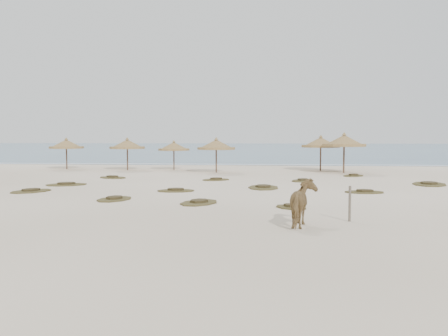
{
  "coord_description": "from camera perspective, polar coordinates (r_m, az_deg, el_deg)",
  "views": [
    {
      "loc": [
        2.84,
        -21.55,
        3.01
      ],
      "look_at": [
        0.66,
        5.0,
        1.14
      ],
      "focal_mm": 40.0,
      "sensor_mm": 36.0,
      "label": 1
    }
  ],
  "objects": [
    {
      "name": "horse",
      "position": [
        16.25,
        9.08,
        -3.99
      ],
      "size": [
        1.08,
        1.9,
        1.52
      ],
      "primitive_type": "imported",
      "rotation": [
        0.0,
        0.0,
        2.99
      ],
      "color": "olive",
      "rests_on": "ground"
    },
    {
      "name": "scrub_3",
      "position": [
        27.43,
        4.52,
        -2.19
      ],
      "size": [
        1.69,
        2.57,
        0.16
      ],
      "rotation": [
        0.0,
        0.0,
        1.58
      ],
      "color": "brown",
      "rests_on": "ground"
    },
    {
      "name": "palapa_3",
      "position": [
        37.97,
        -0.89,
        2.63
      ],
      "size": [
        3.79,
        3.79,
        2.71
      ],
      "rotation": [
        0.0,
        0.0,
        0.4
      ],
      "color": "brown",
      "rests_on": "ground"
    },
    {
      "name": "scrub_4",
      "position": [
        26.2,
        15.77,
        -2.62
      ],
      "size": [
        2.01,
        1.34,
        0.16
      ],
      "rotation": [
        0.0,
        0.0,
        0.02
      ],
      "color": "brown",
      "rests_on": "ground"
    },
    {
      "name": "scrub_2",
      "position": [
        25.94,
        -5.53,
        -2.56
      ],
      "size": [
        2.11,
        1.54,
        0.16
      ],
      "rotation": [
        0.0,
        0.0,
        0.15
      ],
      "color": "brown",
      "rests_on": "ground"
    },
    {
      "name": "ground",
      "position": [
        21.94,
        -2.79,
        -3.88
      ],
      "size": [
        160.0,
        160.0,
        0.0
      ],
      "primitive_type": "plane",
      "color": "beige",
      "rests_on": "ground"
    },
    {
      "name": "scrub_13",
      "position": [
        31.92,
        -0.92,
        -1.31
      ],
      "size": [
        2.18,
        1.97,
        0.16
      ],
      "rotation": [
        0.0,
        0.0,
        0.55
      ],
      "color": "brown",
      "rests_on": "ground"
    },
    {
      "name": "scrub_10",
      "position": [
        36.07,
        14.58,
        -0.83
      ],
      "size": [
        2.11,
        2.16,
        0.16
      ],
      "rotation": [
        0.0,
        0.0,
        0.84
      ],
      "color": "brown",
      "rests_on": "ground"
    },
    {
      "name": "scrub_11",
      "position": [
        23.07,
        -12.41,
        -3.45
      ],
      "size": [
        1.84,
        2.31,
        0.16
      ],
      "rotation": [
        0.0,
        0.0,
        1.27
      ],
      "color": "brown",
      "rests_on": "ground"
    },
    {
      "name": "palapa_5",
      "position": [
        40.65,
        11.0,
        2.84
      ],
      "size": [
        3.87,
        3.87,
        2.88
      ],
      "rotation": [
        0.0,
        0.0,
        0.31
      ],
      "color": "brown",
      "rests_on": "ground"
    },
    {
      "name": "scrub_9",
      "position": [
        21.44,
        -2.87,
        -3.93
      ],
      "size": [
        2.1,
        2.52,
        0.16
      ],
      "rotation": [
        0.0,
        0.0,
        1.19
      ],
      "color": "brown",
      "rests_on": "ground"
    },
    {
      "name": "palapa_0",
      "position": [
        43.69,
        -17.57,
        2.58
      ],
      "size": [
        2.95,
        2.95,
        2.66
      ],
      "rotation": [
        0.0,
        0.0,
        0.04
      ],
      "color": "brown",
      "rests_on": "ground"
    },
    {
      "name": "scrub_12",
      "position": [
        20.26,
        7.64,
        -4.42
      ],
      "size": [
        1.66,
        1.75,
        0.16
      ],
      "rotation": [
        0.0,
        0.0,
        2.24
      ],
      "color": "brown",
      "rests_on": "ground"
    },
    {
      "name": "scrub_7",
      "position": [
        31.65,
        8.97,
        -1.4
      ],
      "size": [
        1.96,
        2.29,
        0.16
      ],
      "rotation": [
        0.0,
        0.0,
        1.14
      ],
      "color": "brown",
      "rests_on": "ground"
    },
    {
      "name": "palapa_4",
      "position": [
        38.56,
        13.57,
        2.98
      ],
      "size": [
        3.91,
        3.91,
        3.08
      ],
      "rotation": [
        0.0,
        0.0,
        -0.21
      ],
      "color": "brown",
      "rests_on": "ground"
    },
    {
      "name": "palapa_1",
      "position": [
        41.35,
        -10.99,
        2.64
      ],
      "size": [
        3.6,
        3.6,
        2.68
      ],
      "rotation": [
        0.0,
        0.0,
        -0.31
      ],
      "color": "brown",
      "rests_on": "ground"
    },
    {
      "name": "foam_line",
      "position": [
        47.73,
        1.28,
        0.39
      ],
      "size": [
        70.0,
        0.6,
        0.01
      ],
      "primitive_type": "cube",
      "color": "silver",
      "rests_on": "ground"
    },
    {
      "name": "palapa_2",
      "position": [
        41.2,
        -5.75,
        2.43
      ],
      "size": [
        3.14,
        3.14,
        2.44
      ],
      "rotation": [
        0.0,
        0.0,
        0.24
      ],
      "color": "brown",
      "rests_on": "ground"
    },
    {
      "name": "scrub_6",
      "position": [
        34.28,
        -12.61,
        -1.04
      ],
      "size": [
        2.5,
        2.25,
        0.16
      ],
      "rotation": [
        0.0,
        0.0,
        2.6
      ],
      "color": "brown",
      "rests_on": "ground"
    },
    {
      "name": "fence_post_near",
      "position": [
        17.54,
        14.18,
        -3.98
      ],
      "size": [
        0.1,
        0.1,
        1.22
      ],
      "primitive_type": "cylinder",
      "rotation": [
        0.0,
        0.0,
        -0.12
      ],
      "color": "#6E6053",
      "rests_on": "ground"
    },
    {
      "name": "ocean",
      "position": [
        96.64,
        3.02,
        2.21
      ],
      "size": [
        200.0,
        100.0,
        0.01
      ],
      "primitive_type": "cube",
      "color": "navy",
      "rests_on": "ground"
    },
    {
      "name": "scrub_0",
      "position": [
        27.47,
        -21.2,
        -2.44
      ],
      "size": [
        2.38,
        2.63,
        0.16
      ],
      "rotation": [
        0.0,
        0.0,
        1.02
      ],
      "color": "brown",
      "rests_on": "ground"
    },
    {
      "name": "scrub_5",
      "position": [
        31.49,
        22.42,
        -1.69
      ],
      "size": [
        2.61,
        3.3,
        0.16
      ],
      "rotation": [
        0.0,
        0.0,
        1.29
      ],
      "color": "brown",
      "rests_on": "ground"
    },
    {
      "name": "scrub_1",
      "position": [
        30.29,
        -17.57,
        -1.78
      ],
      "size": [
        2.73,
        2.29,
        0.16
      ],
      "rotation": [
        0.0,
        0.0,
        0.4
      ],
      "color": "brown",
      "rests_on": "ground"
    }
  ]
}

